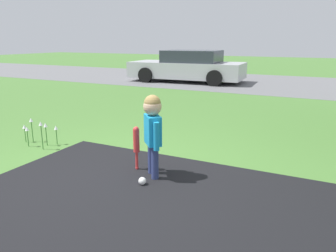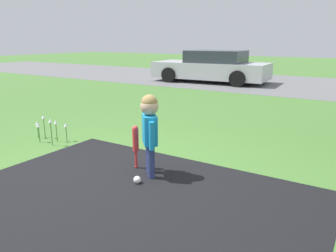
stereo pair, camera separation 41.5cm
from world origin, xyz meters
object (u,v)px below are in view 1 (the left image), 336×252
at_px(child, 153,124).
at_px(baseball_bat, 136,142).
at_px(parked_car, 188,67).
at_px(sports_ball, 142,181).

bearing_deg(child, baseball_bat, -150.17).
xyz_separation_m(child, baseball_bat, (-0.28, 0.09, -0.28)).
height_order(baseball_bat, parked_car, parked_car).
distance_m(child, parked_car, 9.20).
relative_size(child, baseball_bat, 1.76).
xyz_separation_m(child, sports_ball, (0.01, -0.27, -0.60)).
relative_size(sports_ball, parked_car, 0.02).
bearing_deg(child, parked_car, 157.52).
relative_size(child, sports_ball, 11.18).
bearing_deg(sports_ball, baseball_bat, 128.99).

